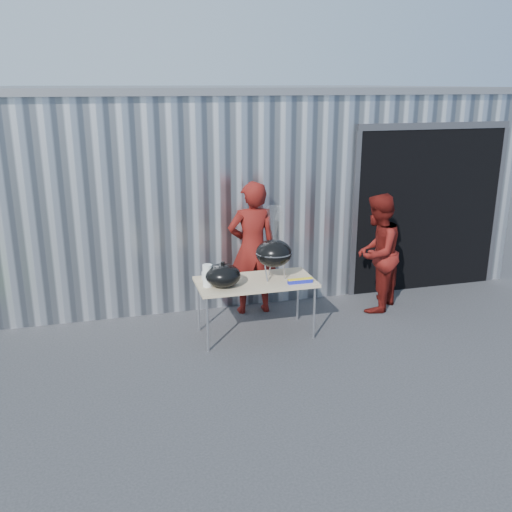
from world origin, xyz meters
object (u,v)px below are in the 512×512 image
object	(u,v)px
kettle_grill	(274,248)
person_bystander	(377,253)
folding_table	(255,283)
person_cook	(252,248)

from	to	relation	value
kettle_grill	person_bystander	distance (m)	1.73
folding_table	person_cook	size ratio (longest dim) A/B	0.79
folding_table	kettle_grill	size ratio (longest dim) A/B	1.59
folding_table	person_cook	world-z (taller)	person_cook
folding_table	person_bystander	distance (m)	1.94
folding_table	person_bystander	xyz separation A→B (m)	(1.90, 0.40, 0.14)
kettle_grill	person_cook	bearing A→B (deg)	95.09
kettle_grill	person_bystander	xyz separation A→B (m)	(1.65, 0.39, -0.32)
folding_table	kettle_grill	world-z (taller)	kettle_grill
folding_table	person_cook	distance (m)	0.84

